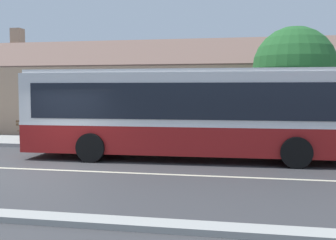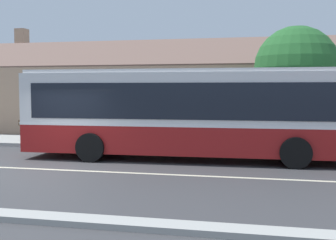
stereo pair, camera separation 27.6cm
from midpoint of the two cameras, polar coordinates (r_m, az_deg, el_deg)
name	(u,v)px [view 1 (the left image)]	position (r m, az deg, el deg)	size (l,w,h in m)	color
ground_plane	(49,170)	(13.64, -16.37, -6.50)	(300.00, 300.00, 0.00)	#38383A
sidewalk_far	(112,143)	(19.08, -8.06, -3.14)	(60.00, 3.00, 0.15)	#9E9E99
lane_divider_stripe	(49,170)	(13.64, -16.37, -6.48)	(60.00, 0.16, 0.01)	beige
community_building	(119,98)	(26.22, -6.93, 3.00)	(27.03, 8.23, 6.52)	tan
transit_bus	(188,111)	(14.98, 2.24, 1.19)	(11.74, 2.99, 3.17)	maroon
bench_by_building	(35,132)	(20.13, -17.99, -1.52)	(1.57, 0.51, 0.94)	brown
street_tree_primary	(294,68)	(18.69, 16.35, 6.77)	(3.50, 3.50, 5.15)	#4C3828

